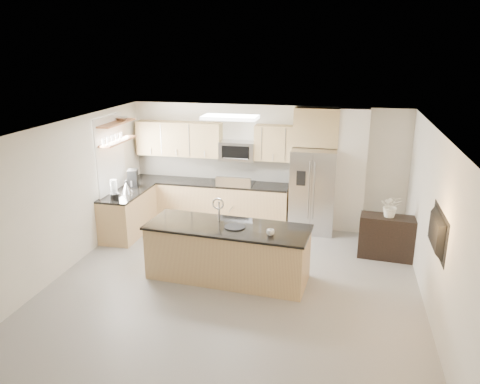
% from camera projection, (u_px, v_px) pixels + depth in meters
% --- Properties ---
extents(floor, '(6.50, 6.50, 0.00)m').
position_uv_depth(floor, '(231.00, 289.00, 7.63)').
color(floor, gray).
rests_on(floor, ground).
extents(ceiling, '(6.00, 6.50, 0.02)m').
position_uv_depth(ceiling, '(230.00, 131.00, 6.85)').
color(ceiling, white).
rests_on(ceiling, wall_back).
extents(wall_back, '(6.00, 0.02, 2.60)m').
position_uv_depth(wall_back, '(266.00, 165.00, 10.27)').
color(wall_back, silver).
rests_on(wall_back, floor).
extents(wall_front, '(6.00, 0.02, 2.60)m').
position_uv_depth(wall_front, '(145.00, 335.00, 4.22)').
color(wall_front, silver).
rests_on(wall_front, floor).
extents(wall_left, '(0.02, 6.50, 2.60)m').
position_uv_depth(wall_left, '(58.00, 201.00, 7.87)').
color(wall_left, silver).
rests_on(wall_left, floor).
extents(wall_right, '(0.02, 6.50, 2.60)m').
position_uv_depth(wall_right, '(437.00, 230.00, 6.61)').
color(wall_right, silver).
rests_on(wall_right, floor).
extents(back_counter, '(3.55, 0.66, 1.44)m').
position_uv_depth(back_counter, '(209.00, 201.00, 10.47)').
color(back_counter, tan).
rests_on(back_counter, floor).
extents(left_counter, '(0.66, 1.50, 0.92)m').
position_uv_depth(left_counter, '(128.00, 213.00, 9.78)').
color(left_counter, tan).
rests_on(left_counter, floor).
extents(range, '(0.76, 0.64, 1.14)m').
position_uv_depth(range, '(236.00, 203.00, 10.33)').
color(range, black).
rests_on(range, floor).
extents(upper_cabinets, '(3.50, 0.33, 0.75)m').
position_uv_depth(upper_cabinets, '(207.00, 140.00, 10.23)').
color(upper_cabinets, tan).
rests_on(upper_cabinets, wall_back).
extents(microwave, '(0.76, 0.40, 0.40)m').
position_uv_depth(microwave, '(237.00, 151.00, 10.10)').
color(microwave, '#ACACAF').
rests_on(microwave, upper_cabinets).
extents(refrigerator, '(0.92, 0.78, 1.78)m').
position_uv_depth(refrigerator, '(313.00, 191.00, 9.82)').
color(refrigerator, '#ACACAF').
rests_on(refrigerator, floor).
extents(partition_column, '(0.60, 0.30, 2.60)m').
position_uv_depth(partition_column, '(351.00, 171.00, 9.75)').
color(partition_column, white).
rests_on(partition_column, floor).
extents(window, '(0.04, 1.15, 1.65)m').
position_uv_depth(window, '(110.00, 156.00, 9.49)').
color(window, white).
rests_on(window, wall_left).
extents(shelf_lower, '(0.30, 1.20, 0.04)m').
position_uv_depth(shelf_lower, '(117.00, 141.00, 9.46)').
color(shelf_lower, '#9A603D').
rests_on(shelf_lower, wall_left).
extents(shelf_upper, '(0.30, 1.20, 0.04)m').
position_uv_depth(shelf_upper, '(116.00, 123.00, 9.35)').
color(shelf_upper, '#9A603D').
rests_on(shelf_upper, wall_left).
extents(ceiling_fixture, '(1.00, 0.50, 0.06)m').
position_uv_depth(ceiling_fixture, '(230.00, 117.00, 8.44)').
color(ceiling_fixture, white).
rests_on(ceiling_fixture, ceiling).
extents(island, '(2.79, 1.17, 1.37)m').
position_uv_depth(island, '(228.00, 252.00, 7.88)').
color(island, tan).
rests_on(island, floor).
extents(credenza, '(1.04, 0.51, 0.81)m').
position_uv_depth(credenza, '(387.00, 237.00, 8.67)').
color(credenza, black).
rests_on(credenza, floor).
extents(cup, '(0.15, 0.15, 0.10)m').
position_uv_depth(cup, '(270.00, 232.00, 7.35)').
color(cup, white).
rests_on(cup, island).
extents(platter, '(0.38, 0.38, 0.02)m').
position_uv_depth(platter, '(235.00, 227.00, 7.68)').
color(platter, black).
rests_on(platter, island).
extents(blender, '(0.17, 0.17, 0.40)m').
position_uv_depth(blender, '(114.00, 191.00, 9.10)').
color(blender, black).
rests_on(blender, left_counter).
extents(kettle, '(0.21, 0.21, 0.27)m').
position_uv_depth(kettle, '(126.00, 188.00, 9.50)').
color(kettle, '#ACACAF').
rests_on(kettle, left_counter).
extents(coffee_maker, '(0.25, 0.28, 0.37)m').
position_uv_depth(coffee_maker, '(133.00, 179.00, 9.93)').
color(coffee_maker, black).
rests_on(coffee_maker, left_counter).
extents(bowl, '(0.33, 0.33, 0.08)m').
position_uv_depth(bowl, '(122.00, 118.00, 9.58)').
color(bowl, '#ACACAF').
rests_on(bowl, shelf_upper).
extents(flower_vase, '(0.58, 0.50, 0.63)m').
position_uv_depth(flower_vase, '(392.00, 201.00, 8.44)').
color(flower_vase, white).
rests_on(flower_vase, credenza).
extents(television, '(0.14, 1.08, 0.62)m').
position_uv_depth(television, '(433.00, 232.00, 6.43)').
color(television, black).
rests_on(television, wall_right).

